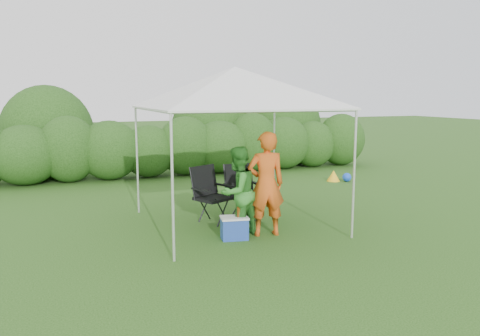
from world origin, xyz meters
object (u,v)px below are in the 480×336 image
object	(u,v)px
canopy	(235,88)
cooler	(234,228)
chair_right	(241,188)
chair_left	(209,191)
man	(266,184)
woman	(238,192)

from	to	relation	value
canopy	cooler	world-z (taller)	canopy
chair_right	chair_left	distance (m)	0.68
chair_right	chair_left	bearing A→B (deg)	-170.73
chair_left	man	bearing A→B (deg)	-87.14
woman	cooler	size ratio (longest dim) A/B	3.06
canopy	chair_left	world-z (taller)	canopy
man	woman	size ratio (longest dim) A/B	1.16
woman	cooler	world-z (taller)	woman
canopy	woman	distance (m)	1.87
chair_right	man	world-z (taller)	man
chair_right	chair_left	size ratio (longest dim) A/B	0.98
man	cooler	world-z (taller)	man
chair_left	chair_right	bearing A→B (deg)	-17.36
chair_left	man	world-z (taller)	man
man	chair_right	bearing A→B (deg)	-84.04
chair_right	cooler	bearing A→B (deg)	-115.85
man	cooler	distance (m)	0.89
woman	man	bearing A→B (deg)	140.20
chair_right	woman	xyz separation A→B (m)	(-0.52, -1.14, 0.18)
chair_right	man	size ratio (longest dim) A/B	0.59
man	chair_left	bearing A→B (deg)	-52.77
chair_right	woman	bearing A→B (deg)	-113.97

